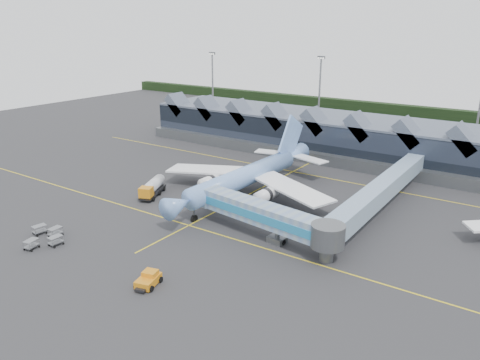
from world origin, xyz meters
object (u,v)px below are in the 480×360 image
Objects in this scene: jet_bridge at (271,218)px; fuel_truck at (153,187)px; pushback_tug at (148,280)px; main_airliner at (248,175)px.

fuel_truck is at bearing 179.48° from jet_bridge.
jet_bridge reaches higher than pushback_tug.
fuel_truck is (-29.01, 4.27, -1.99)m from jet_bridge.
jet_bridge is (13.89, -14.77, -0.31)m from main_airliner.
jet_bridge is at bearing -44.90° from main_airliner.
jet_bridge is at bearing -31.61° from fuel_truck.
main_airliner is 9.98× the size of pushback_tug.
pushback_tug is (22.97, -24.28, -0.96)m from fuel_truck.
fuel_truck is (-15.12, -10.49, -2.30)m from main_airliner.
fuel_truck is at bearing -143.39° from main_airliner.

